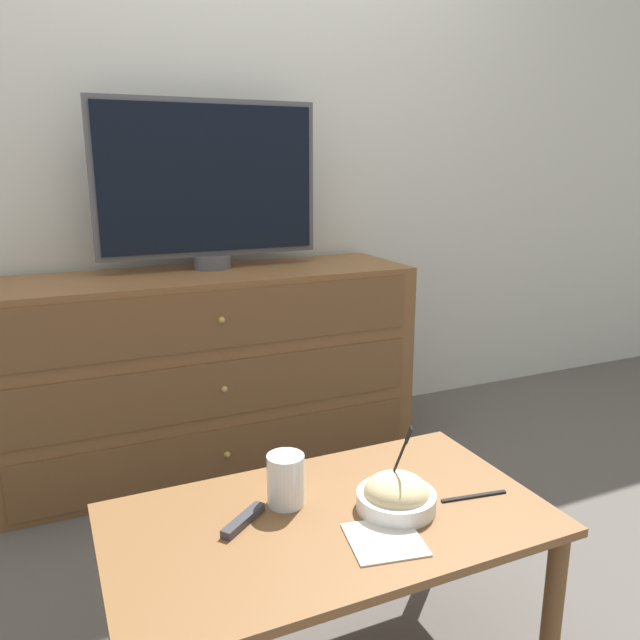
{
  "coord_description": "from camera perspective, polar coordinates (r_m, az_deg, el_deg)",
  "views": [
    {
      "loc": [
        -0.68,
        -2.53,
        1.16
      ],
      "look_at": [
        -0.05,
        -1.13,
        0.77
      ],
      "focal_mm": 35.0,
      "sensor_mm": 36.0,
      "label": 1
    }
  ],
  "objects": [
    {
      "name": "remote_control",
      "position": [
        1.4,
        -7.03,
        -17.71
      ],
      "size": [
        0.12,
        0.1,
        0.02
      ],
      "color": "#38383D",
      "rests_on": "coffee_table"
    },
    {
      "name": "napkin",
      "position": [
        1.35,
        5.93,
        -19.33
      ],
      "size": [
        0.17,
        0.17,
        0.0
      ],
      "color": "silver",
      "rests_on": "coffee_table"
    },
    {
      "name": "drink_cup",
      "position": [
        1.44,
        -3.15,
        -14.64
      ],
      "size": [
        0.08,
        0.08,
        0.12
      ],
      "color": "beige",
      "rests_on": "coffee_table"
    },
    {
      "name": "ground_plane",
      "position": [
        2.87,
        -8.57,
        -9.81
      ],
      "size": [
        12.0,
        12.0,
        0.0
      ],
      "primitive_type": "plane",
      "color": "#56514C"
    },
    {
      "name": "dresser",
      "position": [
        2.46,
        -10.23,
        -4.5
      ],
      "size": [
        1.59,
        0.48,
        0.76
      ],
      "color": "brown",
      "rests_on": "ground_plane"
    },
    {
      "name": "wall_back",
      "position": [
        2.65,
        -9.79,
        17.04
      ],
      "size": [
        12.0,
        0.05,
        2.6
      ],
      "color": "silver",
      "rests_on": "ground_plane"
    },
    {
      "name": "takeout_bowl",
      "position": [
        1.44,
        6.99,
        -15.64
      ],
      "size": [
        0.18,
        0.18,
        0.18
      ],
      "color": "silver",
      "rests_on": "coffee_table"
    },
    {
      "name": "knife",
      "position": [
        1.52,
        13.89,
        -15.37
      ],
      "size": [
        0.16,
        0.03,
        0.01
      ],
      "color": "black",
      "rests_on": "coffee_table"
    },
    {
      "name": "coffee_table",
      "position": [
        1.45,
        0.85,
        -19.44
      ],
      "size": [
        0.95,
        0.53,
        0.42
      ],
      "color": "brown",
      "rests_on": "ground_plane"
    },
    {
      "name": "tv",
      "position": [
        2.44,
        -10.19,
        12.25
      ],
      "size": [
        0.85,
        0.15,
        0.63
      ],
      "color": "#515156",
      "rests_on": "dresser"
    }
  ]
}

